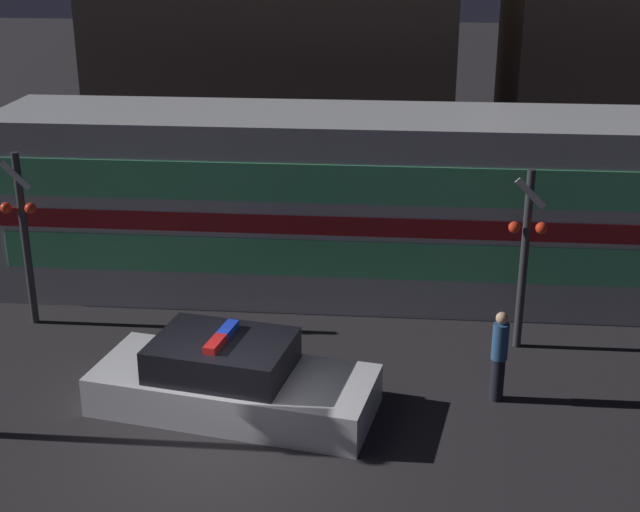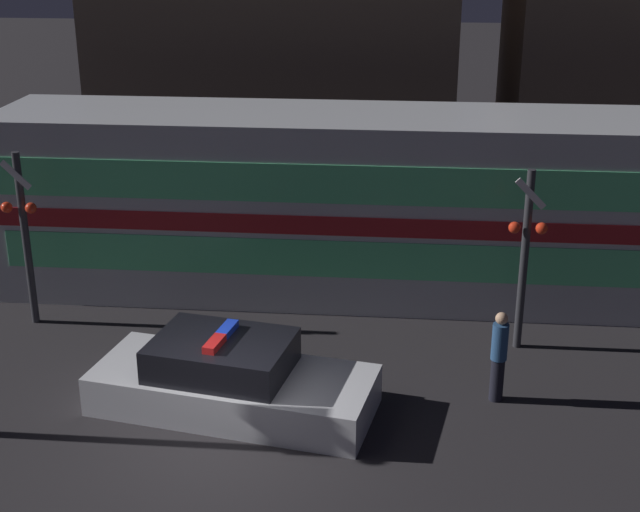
{
  "view_description": "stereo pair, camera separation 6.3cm",
  "coord_description": "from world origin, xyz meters",
  "views": [
    {
      "loc": [
        2.62,
        -11.44,
        7.64
      ],
      "look_at": [
        1.24,
        3.95,
        1.74
      ],
      "focal_mm": 50.0,
      "sensor_mm": 36.0,
      "label": 1
    },
    {
      "loc": [
        2.68,
        -11.43,
        7.64
      ],
      "look_at": [
        1.24,
        3.95,
        1.74
      ],
      "focal_mm": 50.0,
      "sensor_mm": 36.0,
      "label": 2
    }
  ],
  "objects": [
    {
      "name": "ground_plane",
      "position": [
        0.0,
        0.0,
        0.0
      ],
      "size": [
        120.0,
        120.0,
        0.0
      ],
      "primitive_type": "plane",
      "color": "#262326"
    },
    {
      "name": "train",
      "position": [
        2.42,
        6.57,
        1.94
      ],
      "size": [
        16.38,
        2.94,
        3.88
      ],
      "color": "#B7BABF",
      "rests_on": "ground_plane"
    },
    {
      "name": "police_car",
      "position": [
        0.0,
        1.32,
        0.5
      ],
      "size": [
        4.86,
        2.66,
        1.35
      ],
      "rotation": [
        0.0,
        0.0,
        -0.18
      ],
      "color": "silver",
      "rests_on": "ground_plane"
    },
    {
      "name": "pedestrian",
      "position": [
        4.4,
        1.99,
        0.83
      ],
      "size": [
        0.27,
        0.27,
        1.61
      ],
      "color": "black",
      "rests_on": "ground_plane"
    },
    {
      "name": "crossing_signal_near",
      "position": [
        4.99,
        4.02,
        1.91
      ],
      "size": [
        0.7,
        0.33,
        3.47
      ],
      "color": "#2D2D33",
      "rests_on": "ground_plane"
    },
    {
      "name": "crossing_signal_far",
      "position": [
        -4.55,
        4.24,
        1.93
      ],
      "size": [
        0.7,
        0.33,
        3.51
      ],
      "color": "#2D2D33",
      "rests_on": "ground_plane"
    },
    {
      "name": "building_left",
      "position": [
        -1.02,
        15.68,
        3.77
      ],
      "size": [
        10.21,
        6.89,
        7.53
      ],
      "color": "brown",
      "rests_on": "ground_plane"
    }
  ]
}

